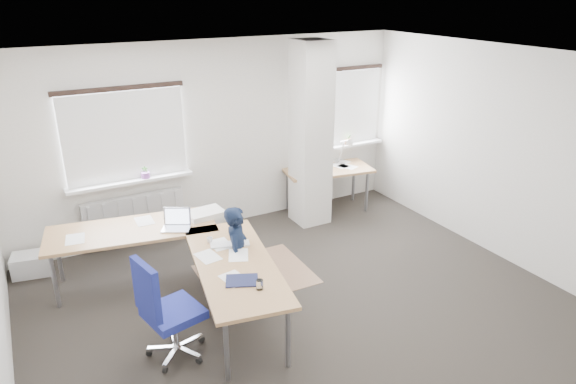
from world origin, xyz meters
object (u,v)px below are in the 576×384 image
desk_main (184,246)px  person (238,255)px  desk_side (328,171)px  task_chair (171,330)px

desk_main → person: 0.64m
desk_side → task_chair: size_ratio=1.32×
desk_main → person: bearing=-23.7°
desk_main → person: (0.52, -0.35, -0.09)m
person → desk_main: bearing=91.0°
desk_main → task_chair: 1.11m
desk_side → task_chair: desk_side is taller
desk_side → person: size_ratio=1.25×
desk_side → task_chair: bearing=-134.9°
desk_side → desk_main: bearing=-143.9°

